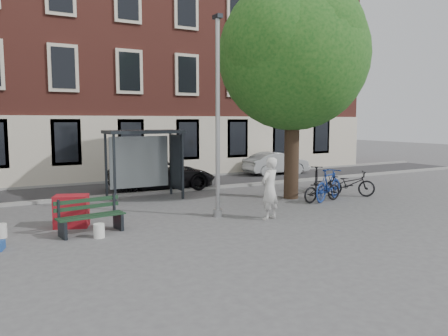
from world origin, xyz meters
name	(u,v)px	position (x,y,z in m)	size (l,w,h in m)	color
ground	(218,217)	(0.00, 0.00, 0.00)	(90.00, 90.00, 0.00)	#4C4C4F
road	(145,187)	(0.00, 7.00, 0.01)	(40.00, 4.00, 0.01)	#28282B
curb_near	(161,192)	(0.00, 5.00, 0.06)	(40.00, 0.25, 0.12)	gray
curb_far	(132,180)	(0.00, 9.00, 0.06)	(40.00, 0.25, 0.12)	gray
building_row	(107,48)	(0.00, 13.00, 7.00)	(30.00, 8.00, 14.00)	brown
lamppost	(218,127)	(0.00, 0.00, 2.78)	(0.28, 0.35, 6.11)	#9EA0A3
tree_right	(296,49)	(4.01, 1.38, 5.62)	(5.76, 5.60, 8.20)	black
bus_shelter	(153,148)	(-0.61, 4.11, 1.92)	(2.85, 1.45, 2.62)	#1E2328
painter	(270,189)	(1.20, -1.07, 0.94)	(0.69, 0.45, 1.88)	silver
bench	(90,218)	(-3.90, -0.14, 0.42)	(1.82, 0.82, 0.90)	#1E2328
bike_a	(322,189)	(4.56, 0.37, 0.47)	(0.62, 1.79, 0.94)	black
bike_b	(329,185)	(4.89, 0.39, 0.60)	(0.57, 2.00, 1.20)	navy
bike_c	(350,184)	(6.28, 0.70, 0.50)	(0.67, 1.91, 1.00)	black
bike_d	(316,179)	(5.97, 2.32, 0.54)	(0.50, 1.79, 1.07)	black
car_dark	(162,175)	(0.47, 6.00, 0.64)	(2.13, 4.61, 1.28)	black
car_silver	(276,163)	(7.96, 7.97, 0.62)	(1.30, 3.74, 1.23)	#A1A5A9
red_stand	(71,211)	(-4.22, 0.82, 0.45)	(0.90, 0.60, 0.90)	maroon
bucket_a	(1,231)	(-6.01, 0.50, 0.18)	(0.28, 0.28, 0.36)	silver
bucket_b	(99,231)	(-3.82, -0.70, 0.18)	(0.28, 0.28, 0.36)	white
notice_sign	(293,161)	(5.62, 3.50, 1.20)	(0.29, 0.11, 1.71)	#9EA0A3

